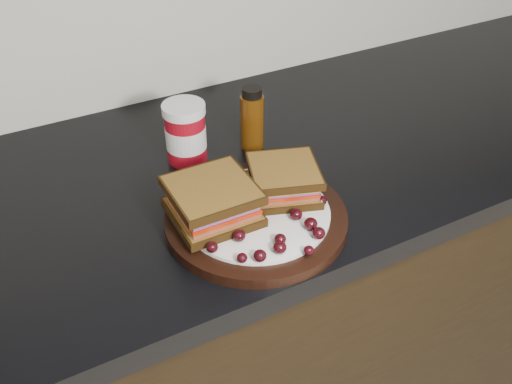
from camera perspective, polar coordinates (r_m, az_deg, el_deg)
base_cabinets at (r=1.29m, az=-9.14°, el=-16.99°), size 3.96×0.58×0.86m
countertop at (r=0.97m, az=-11.69°, el=-1.13°), size 3.98×0.60×0.04m
plate at (r=0.87m, az=0.00°, el=-2.67°), size 0.28×0.28×0.02m
sandwich_left at (r=0.84m, az=-4.37°, el=-0.92°), size 0.12×0.12×0.06m
sandwich_right at (r=0.89m, az=2.80°, el=1.19°), size 0.13×0.13×0.05m
grape_0 at (r=0.79m, az=-4.40°, el=-5.53°), size 0.02×0.02×0.02m
grape_1 at (r=0.81m, az=-1.71°, el=-4.36°), size 0.02×0.02×0.02m
grape_2 at (r=0.78m, az=-1.40°, el=-6.60°), size 0.02×0.02×0.01m
grape_3 at (r=0.78m, az=0.40°, el=-6.38°), size 0.02×0.02×0.02m
grape_4 at (r=0.79m, az=2.39°, el=-5.56°), size 0.02×0.02×0.02m
grape_5 at (r=0.80m, az=2.43°, el=-4.74°), size 0.02×0.02×0.02m
grape_6 at (r=0.79m, az=5.30°, el=-5.85°), size 0.02×0.02×0.01m
grape_7 at (r=0.82m, az=6.28°, el=-4.11°), size 0.02×0.02×0.02m
grape_8 at (r=0.83m, az=5.50°, el=-3.19°), size 0.02×0.02×0.02m
grape_9 at (r=0.85m, az=4.04°, el=-2.24°), size 0.02×0.02×0.02m
grape_10 at (r=0.88m, az=6.51°, el=-0.89°), size 0.02×0.02×0.02m
grape_11 at (r=0.88m, az=5.46°, el=-0.73°), size 0.02×0.02×0.02m
grape_12 at (r=0.88m, az=5.37°, el=-0.41°), size 0.02×0.02×0.02m
grape_13 at (r=0.92m, az=4.39°, el=1.21°), size 0.02×0.02×0.02m
grape_14 at (r=0.91m, az=2.13°, el=1.10°), size 0.02×0.02×0.02m
grape_15 at (r=0.90m, az=1.21°, el=0.51°), size 0.02×0.02×0.02m
grape_16 at (r=0.89m, az=-4.53°, el=-0.34°), size 0.02×0.02×0.02m
grape_17 at (r=0.86m, az=-4.28°, el=-1.57°), size 0.02×0.02×0.02m
grape_18 at (r=0.84m, az=-5.51°, el=-2.67°), size 0.02×0.02×0.02m
grape_19 at (r=0.85m, az=-5.14°, el=-2.24°), size 0.02×0.02×0.02m
grape_20 at (r=0.83m, az=-3.03°, el=-3.35°), size 0.02×0.02×0.02m
grape_21 at (r=0.87m, az=-3.30°, el=-0.95°), size 0.02×0.02×0.01m
grape_22 at (r=0.85m, az=-3.78°, el=-2.17°), size 0.02×0.02×0.02m
grape_23 at (r=0.83m, az=-5.62°, el=-3.14°), size 0.02×0.02×0.02m
condiment_jar at (r=1.00m, az=-7.06°, el=5.91°), size 0.08×0.08×0.11m
oil_bottle at (r=1.03m, az=-0.40°, el=7.41°), size 0.05×0.05×0.12m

